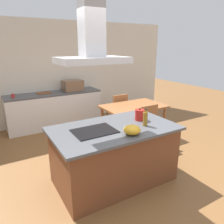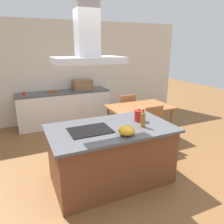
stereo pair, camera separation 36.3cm
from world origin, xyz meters
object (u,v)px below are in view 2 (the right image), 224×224
at_px(cutting_board, 54,92).
at_px(chair_facing_island, 157,126).
at_px(coffee_mug_red, 24,94).
at_px(countertop_microwave, 82,85).
at_px(cooktop, 90,130).
at_px(chair_facing_back_wall, 126,109).
at_px(mixing_bowl, 127,131).
at_px(olive_oil_bottle, 143,120).
at_px(tea_kettle, 139,116).
at_px(range_hood, 87,43).
at_px(dining_table, 140,110).

distance_m(cutting_board, chair_facing_island, 2.85).
bearing_deg(cutting_board, coffee_mug_red, -170.67).
height_order(countertop_microwave, chair_facing_island, countertop_microwave).
distance_m(cooktop, chair_facing_back_wall, 2.55).
distance_m(mixing_bowl, countertop_microwave, 3.25).
height_order(cooktop, olive_oil_bottle, olive_oil_bottle).
bearing_deg(tea_kettle, olive_oil_bottle, -109.31).
distance_m(cutting_board, chair_facing_back_wall, 1.93).
bearing_deg(mixing_bowl, range_hood, 139.04).
xyz_separation_m(cooktop, dining_table, (1.61, 1.27, -0.24)).
bearing_deg(cutting_board, chair_facing_back_wall, -31.77).
relative_size(coffee_mug_red, cutting_board, 0.26).
bearing_deg(tea_kettle, coffee_mug_red, 120.11).
height_order(cooktop, chair_facing_island, cooktop).
distance_m(cooktop, range_hood, 1.20).
bearing_deg(countertop_microwave, range_hood, -104.95).
bearing_deg(chair_facing_back_wall, coffee_mug_red, 159.52).
distance_m(coffee_mug_red, chair_facing_back_wall, 2.54).
height_order(dining_table, chair_facing_back_wall, chair_facing_back_wall).
height_order(tea_kettle, countertop_microwave, countertop_microwave).
distance_m(tea_kettle, range_hood, 1.41).
xyz_separation_m(tea_kettle, coffee_mug_red, (-1.59, 2.74, -0.04)).
xyz_separation_m(olive_oil_bottle, countertop_microwave, (-0.00, 3.06, 0.03)).
relative_size(countertop_microwave, range_hood, 0.56).
relative_size(dining_table, chair_facing_island, 1.57).
xyz_separation_m(cooktop, range_hood, (0.00, 0.00, 1.20)).
bearing_deg(tea_kettle, dining_table, 57.87).
relative_size(cutting_board, dining_table, 0.24).
xyz_separation_m(mixing_bowl, chair_facing_island, (1.21, 0.96, -0.46)).
bearing_deg(chair_facing_back_wall, cooktop, -129.78).
relative_size(olive_oil_bottle, coffee_mug_red, 2.96).
xyz_separation_m(olive_oil_bottle, dining_table, (0.84, 1.45, -0.35)).
bearing_deg(chair_facing_island, cooktop, -159.42).
distance_m(mixing_bowl, chair_facing_back_wall, 2.63).
xyz_separation_m(mixing_bowl, range_hood, (-0.40, 0.35, 1.14)).
relative_size(countertop_microwave, chair_facing_island, 0.56).
xyz_separation_m(tea_kettle, chair_facing_back_wall, (0.75, 1.86, -0.48)).
relative_size(mixing_bowl, cutting_board, 0.69).
distance_m(mixing_bowl, chair_facing_island, 1.61).
height_order(coffee_mug_red, range_hood, range_hood).
height_order(cooktop, cutting_board, cutting_board).
height_order(cooktop, chair_facing_back_wall, cooktop).
bearing_deg(tea_kettle, chair_facing_island, 35.31).
bearing_deg(tea_kettle, cooktop, -175.19).
xyz_separation_m(coffee_mug_red, dining_table, (2.34, -1.54, -0.28)).
distance_m(mixing_bowl, coffee_mug_red, 3.36).
bearing_deg(cooktop, tea_kettle, 4.81).
height_order(tea_kettle, chair_facing_island, tea_kettle).
bearing_deg(chair_facing_island, dining_table, 90.00).
xyz_separation_m(cutting_board, chair_facing_back_wall, (1.61, -0.99, -0.40)).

